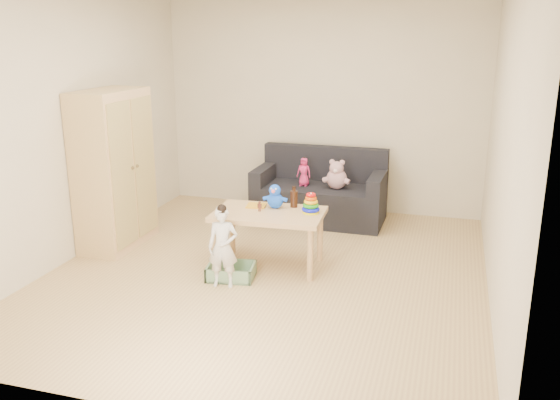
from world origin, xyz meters
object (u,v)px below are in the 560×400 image
(sofa, at_px, (319,203))
(play_table, at_px, (269,239))
(wardrobe, at_px, (114,170))
(toddler, at_px, (223,248))

(sofa, bearing_deg, play_table, -94.87)
(wardrobe, xyz_separation_m, toddler, (1.48, -0.69, -0.46))
(toddler, bearing_deg, sofa, 68.82)
(play_table, bearing_deg, sofa, 84.45)
(play_table, height_order, toddler, toddler)
(play_table, distance_m, toddler, 0.62)
(sofa, distance_m, toddler, 2.14)
(wardrobe, relative_size, sofa, 1.07)
(wardrobe, bearing_deg, play_table, -4.09)
(play_table, relative_size, toddler, 1.44)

